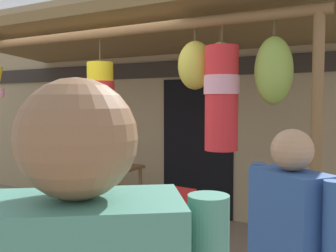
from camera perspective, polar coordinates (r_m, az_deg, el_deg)
shop_facade at (r=5.87m, az=-0.23°, el=4.33°), size 9.68×0.29×3.48m
market_stall_canopy at (r=4.78m, az=-4.10°, el=11.70°), size 5.13×2.39×2.66m
display_table at (r=5.54m, az=-11.79°, el=-6.50°), size 1.48×0.64×0.78m
flower_heap_on_table at (r=5.47m, az=-11.00°, el=-4.87°), size 0.83×0.58×0.16m
folding_chair at (r=3.73m, az=0.62°, el=-14.50°), size 0.44×0.44×0.84m
wicker_basket_by_table at (r=4.62m, az=-4.38°, el=-16.14°), size 0.49×0.49×0.20m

